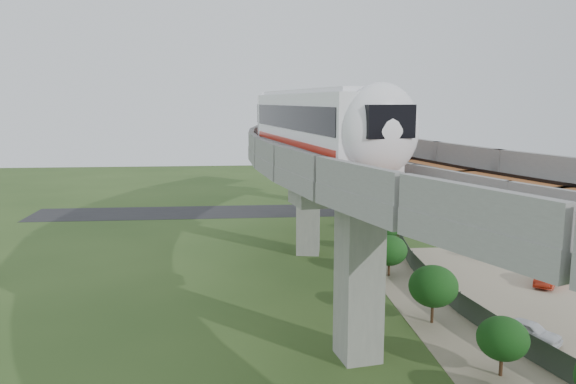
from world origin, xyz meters
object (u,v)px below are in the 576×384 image
(metro_train, at_px, (314,114))
(car_white, at_px, (530,331))
(car_red, at_px, (547,277))
(car_dark, at_px, (492,249))

(metro_train, relative_size, car_white, 17.28)
(car_red, height_order, car_dark, car_red)
(metro_train, relative_size, car_dark, 15.81)
(car_red, relative_size, car_dark, 0.99)
(car_white, bearing_deg, car_dark, 32.45)
(metro_train, distance_m, car_red, 23.10)
(car_white, xyz_separation_m, car_red, (6.37, 9.30, 0.02))
(car_dark, bearing_deg, car_red, 161.24)
(metro_train, relative_size, car_red, 16.04)
(metro_train, bearing_deg, car_white, -66.19)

